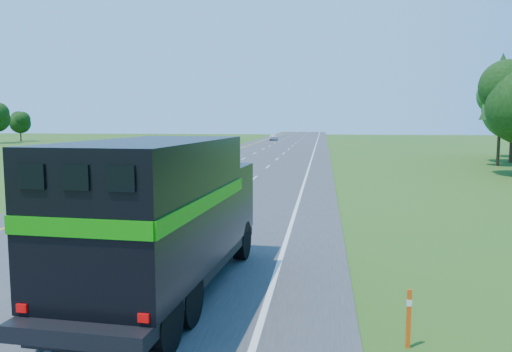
{
  "coord_description": "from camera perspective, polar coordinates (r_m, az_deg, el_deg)",
  "views": [
    {
      "loc": [
        6.73,
        2.75,
        4.22
      ],
      "look_at": [
        3.78,
        24.63,
        1.73
      ],
      "focal_mm": 35.0,
      "sensor_mm": 36.0,
      "label": 1
    }
  ],
  "objects": [
    {
      "name": "far_car",
      "position": [
        103.24,
        2.0,
        4.51
      ],
      "size": [
        2.03,
        4.4,
        1.46
      ],
      "primitive_type": "imported",
      "rotation": [
        0.0,
        0.0,
        0.07
      ],
      "color": "silver",
      "rests_on": "road"
    },
    {
      "name": "white_suv",
      "position": [
        35.57,
        -9.41,
        1.12
      ],
      "size": [
        3.13,
        6.78,
        1.88
      ],
      "primitive_type": "imported",
      "rotation": [
        0.0,
        0.0,
        -0.0
      ],
      "color": "white",
      "rests_on": "road"
    },
    {
      "name": "road",
      "position": [
        47.91,
        -0.42,
        1.4
      ],
      "size": [
        15.0,
        260.0,
        0.04
      ],
      "primitive_type": "cube",
      "color": "#38383A",
      "rests_on": "ground"
    },
    {
      "name": "delineator",
      "position": [
        9.98,
        17.06,
        -15.12
      ],
      "size": [
        0.09,
        0.05,
        1.12
      ],
      "color": "#FF490D",
      "rests_on": "ground"
    },
    {
      "name": "lane_markings",
      "position": [
        47.91,
        -0.42,
        1.43
      ],
      "size": [
        11.15,
        260.0,
        0.01
      ],
      "color": "yellow",
      "rests_on": "road"
    },
    {
      "name": "horse_truck",
      "position": [
        11.99,
        -10.48,
        -4.16
      ],
      "size": [
        3.1,
        8.57,
        3.73
      ],
      "rotation": [
        0.0,
        0.0,
        -0.06
      ],
      "color": "black",
      "rests_on": "road"
    }
  ]
}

